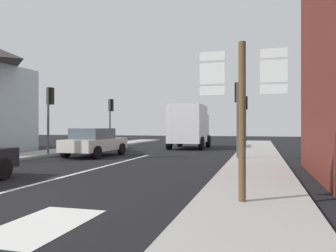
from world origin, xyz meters
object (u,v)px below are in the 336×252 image
traffic_light_far_left (111,112)px  delivery_truck (189,125)px  sedan_far (95,142)px  traffic_light_far_right (245,110)px  traffic_light_near_right (238,103)px  route_sign_post (242,109)px  traffic_light_near_left (50,105)px

traffic_light_far_left → delivery_truck: bearing=2.0°
sedan_far → traffic_light_far_right: bearing=45.9°
sedan_far → traffic_light_near_right: bearing=-2.4°
sedan_far → traffic_light_far_right: size_ratio=1.18×
delivery_truck → traffic_light_near_right: size_ratio=1.40×
traffic_light_near_right → traffic_light_far_left: bearing=142.0°
sedan_far → route_sign_post: 12.60m
sedan_far → traffic_light_far_left: traffic_light_far_left is taller
traffic_light_far_left → sedan_far: bearing=-71.7°
traffic_light_near_left → traffic_light_far_right: traffic_light_near_left is taller
traffic_light_near_right → traffic_light_far_right: 7.94m
traffic_light_far_left → traffic_light_near_left: (0.00, -7.73, 0.02)m
delivery_truck → route_sign_post: bearing=-75.3°
route_sign_post → traffic_light_far_right: bearing=92.2°
traffic_light_far_right → sedan_far: bearing=-134.1°
traffic_light_near_right → traffic_light_far_right: traffic_light_far_right is taller
traffic_light_near_right → traffic_light_near_left: bearing=-179.8°
traffic_light_far_right → delivery_truck: bearing=-179.4°
traffic_light_near_left → traffic_light_far_right: (9.83, 7.97, -0.01)m
delivery_truck → traffic_light_far_left: traffic_light_far_left is taller
sedan_far → traffic_light_far_right: (7.39, 7.63, 1.92)m
sedan_far → traffic_light_near_right: size_ratio=1.20×
traffic_light_far_left → route_sign_post: bearing=-58.4°
traffic_light_far_left → traffic_light_near_left: bearing=-90.0°
traffic_light_far_left → traffic_light_far_right: size_ratio=1.00×
delivery_truck → traffic_light_near_left: 9.97m
traffic_light_near_right → traffic_light_far_right: bearing=90.0°
delivery_truck → traffic_light_far_left: size_ratio=1.39×
sedan_far → traffic_light_near_right: 7.63m
route_sign_post → traffic_light_near_left: bearing=138.5°
traffic_light_far_left → traffic_light_near_left: 7.73m
traffic_light_far_right → traffic_light_near_right: bearing=-90.0°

